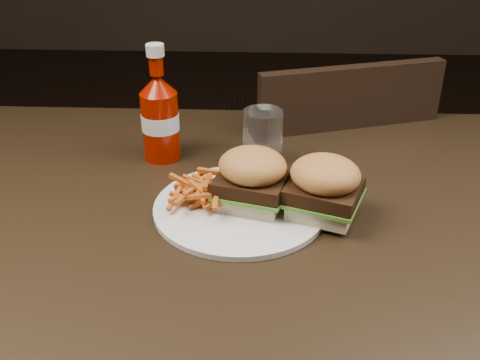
{
  "coord_description": "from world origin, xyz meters",
  "views": [
    {
      "loc": [
        0.09,
        -0.79,
        1.23
      ],
      "look_at": [
        0.05,
        -0.02,
        0.8
      ],
      "focal_mm": 42.0,
      "sensor_mm": 36.0,
      "label": 1
    }
  ],
  "objects_px": {
    "chair_far": "(307,209)",
    "ketchup_bottle": "(161,128)",
    "plate": "(240,208)",
    "tumbler": "(263,140)",
    "dining_table": "(208,211)"
  },
  "relations": [
    {
      "from": "chair_far",
      "to": "plate",
      "type": "distance_m",
      "value": 0.64
    },
    {
      "from": "plate",
      "to": "tumbler",
      "type": "xyz_separation_m",
      "value": [
        0.03,
        0.15,
        0.05
      ]
    },
    {
      "from": "chair_far",
      "to": "ketchup_bottle",
      "type": "distance_m",
      "value": 0.6
    },
    {
      "from": "ketchup_bottle",
      "to": "chair_far",
      "type": "bearing_deg",
      "value": 47.84
    },
    {
      "from": "plate",
      "to": "ketchup_bottle",
      "type": "distance_m",
      "value": 0.25
    },
    {
      "from": "chair_far",
      "to": "ketchup_bottle",
      "type": "xyz_separation_m",
      "value": [
        -0.31,
        -0.35,
        0.38
      ]
    },
    {
      "from": "dining_table",
      "to": "tumbler",
      "type": "distance_m",
      "value": 0.17
    },
    {
      "from": "dining_table",
      "to": "chair_far",
      "type": "distance_m",
      "value": 0.62
    },
    {
      "from": "dining_table",
      "to": "plate",
      "type": "bearing_deg",
      "value": -28.17
    },
    {
      "from": "dining_table",
      "to": "ketchup_bottle",
      "type": "distance_m",
      "value": 0.2
    },
    {
      "from": "dining_table",
      "to": "ketchup_bottle",
      "type": "bearing_deg",
      "value": 123.05
    },
    {
      "from": "dining_table",
      "to": "tumbler",
      "type": "bearing_deg",
      "value": 53.91
    },
    {
      "from": "ketchup_bottle",
      "to": "plate",
      "type": "bearing_deg",
      "value": -49.9
    },
    {
      "from": "ketchup_bottle",
      "to": "tumbler",
      "type": "height_order",
      "value": "ketchup_bottle"
    },
    {
      "from": "dining_table",
      "to": "plate",
      "type": "relative_size",
      "value": 4.37
    }
  ]
}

